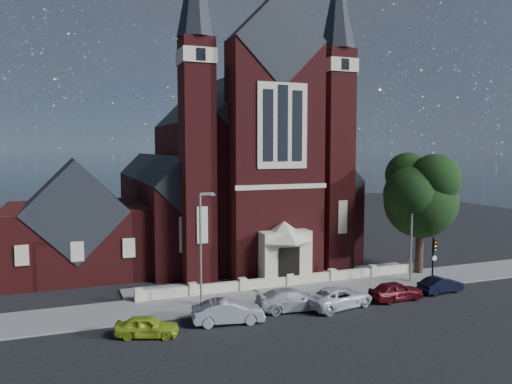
% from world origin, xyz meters
% --- Properties ---
extents(ground, '(120.00, 120.00, 0.00)m').
position_xyz_m(ground, '(0.00, 15.00, 0.00)').
color(ground, black).
rests_on(ground, ground).
extents(pavement_strip, '(60.00, 5.00, 0.12)m').
position_xyz_m(pavement_strip, '(0.00, 4.50, 0.00)').
color(pavement_strip, gray).
rests_on(pavement_strip, ground).
extents(forecourt_paving, '(26.00, 3.00, 0.14)m').
position_xyz_m(forecourt_paving, '(0.00, 8.50, 0.00)').
color(forecourt_paving, gray).
rests_on(forecourt_paving, ground).
extents(forecourt_wall, '(24.00, 0.40, 0.90)m').
position_xyz_m(forecourt_wall, '(0.00, 6.50, 0.00)').
color(forecourt_wall, beige).
rests_on(forecourt_wall, ground).
extents(church, '(20.01, 34.90, 29.20)m').
position_xyz_m(church, '(-0.00, 22.94, 8.19)').
color(church, '#4F1515').
rests_on(church, ground).
extents(parish_hall, '(12.00, 12.20, 10.24)m').
position_xyz_m(parish_hall, '(-16.00, 18.00, 4.01)').
color(parish_hall, '#4F1515').
rests_on(parish_hall, ground).
extents(street_tree, '(6.40, 6.60, 10.70)m').
position_xyz_m(street_tree, '(12.60, 5.71, 6.96)').
color(street_tree, black).
rests_on(street_tree, ground).
extents(street_lamp_left, '(1.16, 0.22, 8.09)m').
position_xyz_m(street_lamp_left, '(-7.91, 4.00, 4.60)').
color(street_lamp_left, gray).
rests_on(street_lamp_left, ground).
extents(street_lamp_right, '(1.16, 0.22, 8.09)m').
position_xyz_m(street_lamp_right, '(10.09, 4.00, 4.60)').
color(street_lamp_right, gray).
rests_on(street_lamp_right, ground).
extents(traffic_signal, '(0.28, 0.42, 4.00)m').
position_xyz_m(traffic_signal, '(11.00, 2.43, 2.58)').
color(traffic_signal, black).
rests_on(traffic_signal, ground).
extents(car_lime_van, '(4.01, 2.67, 1.27)m').
position_xyz_m(car_lime_van, '(-12.45, -0.40, 0.63)').
color(car_lime_van, '#A5C226').
rests_on(car_lime_van, ground).
extents(car_silver_a, '(4.75, 2.23, 1.51)m').
position_xyz_m(car_silver_a, '(-7.26, 0.06, 0.75)').
color(car_silver_a, '#999AA0').
rests_on(car_silver_a, ground).
extents(car_silver_b, '(5.30, 2.56, 1.49)m').
position_xyz_m(car_silver_b, '(-2.31, 0.99, 0.74)').
color(car_silver_b, '#B6BABE').
rests_on(car_silver_b, ground).
extents(car_white_suv, '(5.60, 3.45, 1.45)m').
position_xyz_m(car_white_suv, '(0.99, 0.35, 0.72)').
color(car_white_suv, white).
rests_on(car_white_suv, ground).
extents(car_dark_red, '(4.21, 1.82, 1.42)m').
position_xyz_m(car_dark_red, '(5.76, 0.25, 0.71)').
color(car_dark_red, '#580F15').
rests_on(car_dark_red, ground).
extents(car_navy, '(3.88, 1.67, 1.24)m').
position_xyz_m(car_navy, '(10.19, 0.61, 0.62)').
color(car_navy, black).
rests_on(car_navy, ground).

